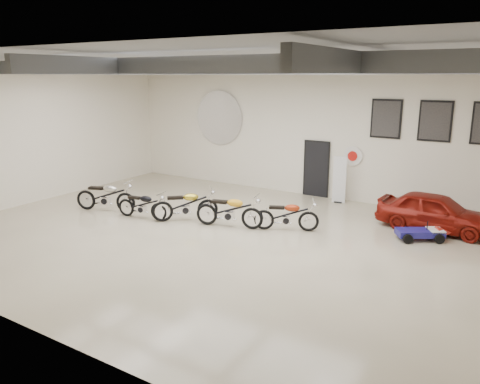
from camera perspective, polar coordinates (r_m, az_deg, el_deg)
The scene contains 18 objects.
floor at distance 13.63m, azimuth -2.68°, elevation -5.53°, with size 16.00×12.00×0.01m, color #C1B393.
ceiling at distance 12.85m, azimuth -2.94°, elevation 15.97°, with size 16.00×12.00×0.01m, color gray.
back_wall at distance 18.22m, azimuth 8.08°, elevation 7.41°, with size 16.00×0.02×5.00m, color white.
left_wall at distance 18.72m, azimuth -23.54°, elevation 6.56°, with size 0.02×12.00×5.00m, color white.
ceiling_beams at distance 12.84m, azimuth -2.93°, elevation 14.86°, with size 15.80×11.80×0.32m, color #56595E, non-canonical shape.
door at distance 18.20m, azimuth 9.29°, elevation 2.73°, with size 0.92×0.08×2.10m, color black.
logo_plaque at distance 20.09m, azimuth -2.55°, elevation 9.00°, with size 2.30×0.06×1.16m, color silver, non-canonical shape.
poster_left at distance 17.13m, azimuth 17.39°, elevation 8.52°, with size 1.05×0.08×1.35m, color black, non-canonical shape.
poster_mid at distance 16.80m, azimuth 22.70°, elevation 7.98°, with size 1.05×0.08×1.35m, color black, non-canonical shape.
oil_sign at distance 17.60m, azimuth 13.59°, elevation 4.29°, with size 0.72×0.10×0.72m, color white, non-canonical shape.
banner_stand at distance 17.43m, azimuth 12.04°, elevation 1.56°, with size 0.48×0.19×1.77m, color white, non-canonical shape.
motorcycle_silver at distance 16.70m, azimuth -16.10°, elevation -0.40°, with size 2.14×0.66×1.11m, color silver, non-canonical shape.
motorcycle_black at distance 15.56m, azimuth -11.87°, elevation -1.50°, with size 1.82×0.56×0.95m, color silver, non-canonical shape.
motorcycle_gold at distance 15.11m, azimuth -6.71°, elevation -1.50°, with size 2.07×0.64×1.08m, color silver, non-canonical shape.
motorcycle_yellow at distance 14.36m, azimuth -1.34°, elevation -2.20°, with size 2.11×0.65×1.10m, color silver, non-canonical shape.
motorcycle_red at distance 14.12m, azimuth 5.66°, elevation -2.77°, with size 1.91×0.59×1.00m, color silver, non-canonical shape.
go_kart at distance 14.31m, azimuth 21.60°, elevation -4.38°, with size 1.57×0.71×0.57m, color navy, non-canonical shape.
vintage_car at distance 15.24m, azimuth 22.72°, elevation -2.24°, with size 3.39×1.37×1.15m, color maroon.
Camera 1 is at (7.32, -10.55, 4.57)m, focal length 35.00 mm.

